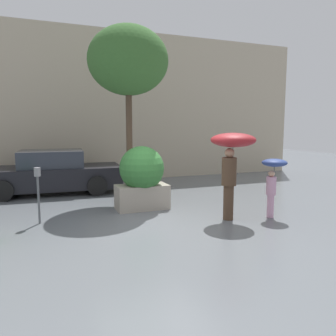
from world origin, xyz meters
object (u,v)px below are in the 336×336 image
planter_box (142,176)px  street_tree (128,61)px  parking_meter (38,184)px  person_child (273,174)px  person_adult (232,151)px  parked_car_near (52,173)px

planter_box → street_tree: size_ratio=0.33×
street_tree → parking_meter: bearing=-146.8°
person_child → parking_meter: size_ratio=1.11×
person_adult → person_child: (1.01, -0.24, -0.57)m
person_adult → parking_meter: bearing=135.8°
person_child → street_tree: (-2.75, 3.13, 2.99)m
planter_box → street_tree: (-0.02, 1.21, 3.18)m
person_adult → street_tree: (-1.73, 2.88, 2.43)m
street_tree → person_adult: bearing=-59.0°
planter_box → parked_car_near: size_ratio=0.37×
planter_box → street_tree: 3.40m
person_adult → street_tree: street_tree is taller
parked_car_near → parking_meter: size_ratio=3.52×
person_adult → parking_meter: size_ratio=1.59×
planter_box → parking_meter: planter_box is taller
person_adult → planter_box: bearing=107.3°
person_adult → street_tree: bearing=92.6°
street_tree → planter_box: bearing=-89.2°
parking_meter → planter_box: bearing=10.2°
parked_car_near → street_tree: street_tree is taller
parking_meter → person_child: bearing=-15.3°
planter_box → street_tree: street_tree is taller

